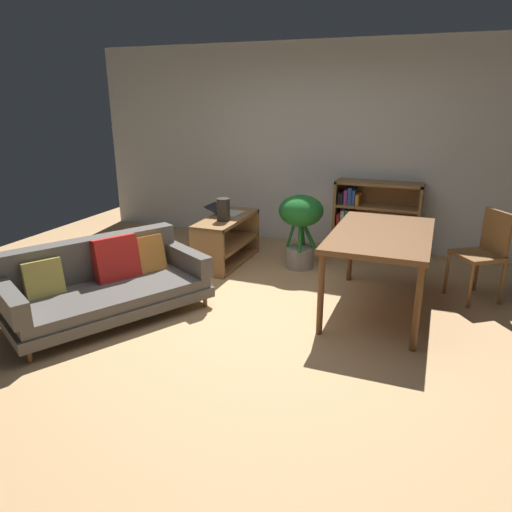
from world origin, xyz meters
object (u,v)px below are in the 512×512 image
object	(u,v)px
media_console	(227,241)
desk_speaker	(223,210)
open_laptop	(226,211)
dining_table	(381,240)
bookshelf	(370,218)
fabric_couch	(105,282)
potted_floor_plant	(301,221)
dining_chair_near	(484,250)

from	to	relation	value
media_console	desk_speaker	bearing A→B (deg)	-76.73
open_laptop	desk_speaker	bearing A→B (deg)	-70.05
dining_table	bookshelf	size ratio (longest dim) A/B	1.35
fabric_couch	bookshelf	size ratio (longest dim) A/B	1.82
potted_floor_plant	dining_table	bearing A→B (deg)	-40.91
bookshelf	open_laptop	bearing A→B (deg)	-150.94
potted_floor_plant	dining_chair_near	distance (m)	2.01
desk_speaker	potted_floor_plant	xyz separation A→B (m)	(0.86, 0.33, -0.14)
media_console	desk_speaker	distance (m)	0.47
desk_speaker	dining_table	distance (m)	2.00
dining_table	dining_chair_near	size ratio (longest dim) A/B	1.61
media_console	open_laptop	world-z (taller)	open_laptop
open_laptop	potted_floor_plant	size ratio (longest dim) A/B	0.48
potted_floor_plant	desk_speaker	bearing A→B (deg)	-158.97
open_laptop	dining_chair_near	distance (m)	3.00
desk_speaker	dining_table	xyz separation A→B (m)	(1.91, -0.58, -0.00)
media_console	potted_floor_plant	size ratio (longest dim) A/B	1.27
desk_speaker	dining_table	size ratio (longest dim) A/B	0.18
dining_chair_near	bookshelf	bearing A→B (deg)	138.03
desk_speaker	potted_floor_plant	world-z (taller)	potted_floor_plant
open_laptop	dining_chair_near	bearing A→B (deg)	-4.78
fabric_couch	dining_table	distance (m)	2.66
media_console	potted_floor_plant	distance (m)	0.96
open_laptop	dining_table	size ratio (longest dim) A/B	0.29
media_console	desk_speaker	xyz separation A→B (m)	(0.04, -0.17, 0.44)
dining_table	potted_floor_plant	bearing A→B (deg)	139.09
media_console	desk_speaker	size ratio (longest dim) A/B	4.21
fabric_couch	dining_chair_near	bearing A→B (deg)	26.73
dining_table	desk_speaker	bearing A→B (deg)	163.23
dining_chair_near	open_laptop	bearing A→B (deg)	175.22
open_laptop	dining_chair_near	xyz separation A→B (m)	(2.99, -0.25, -0.09)
potted_floor_plant	bookshelf	world-z (taller)	bookshelf
bookshelf	dining_table	bearing A→B (deg)	-78.90
dining_table	dining_chair_near	bearing A→B (deg)	35.37
media_console	dining_chair_near	size ratio (longest dim) A/B	1.23
media_console	dining_table	distance (m)	2.13
potted_floor_plant	bookshelf	xyz separation A→B (m)	(0.68, 0.94, -0.12)
open_laptop	dining_table	distance (m)	2.24
fabric_couch	dining_chair_near	xyz separation A→B (m)	(3.37, 1.70, 0.21)
media_console	dining_chair_near	distance (m)	2.91
potted_floor_plant	media_console	bearing A→B (deg)	-169.90
desk_speaker	bookshelf	xyz separation A→B (m)	(1.55, 1.28, -0.26)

